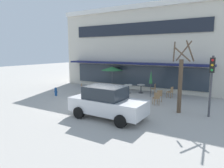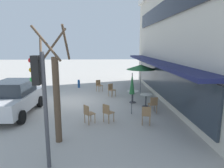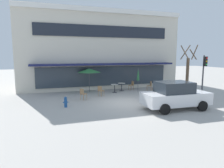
{
  "view_description": "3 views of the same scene",
  "coord_description": "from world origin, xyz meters",
  "px_view_note": "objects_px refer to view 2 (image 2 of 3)",
  "views": [
    {
      "loc": [
        7.74,
        -11.46,
        3.6
      ],
      "look_at": [
        -0.38,
        2.46,
        0.99
      ],
      "focal_mm": 32.0,
      "sensor_mm": 36.0,
      "label": 1
    },
    {
      "loc": [
        12.47,
        2.15,
        3.56
      ],
      "look_at": [
        0.63,
        2.74,
        1.27
      ],
      "focal_mm": 32.0,
      "sensor_mm": 36.0,
      "label": 2
    },
    {
      "loc": [
        -5.43,
        -13.02,
        3.42
      ],
      "look_at": [
        -0.48,
        2.32,
        1.07
      ],
      "focal_mm": 32.0,
      "sensor_mm": 36.0,
      "label": 3
    }
  ],
  "objects_px": {
    "traffic_light_pole": "(41,92)",
    "patio_umbrella_green_folded": "(132,84)",
    "street_tree": "(56,92)",
    "cafe_table_near_wall": "(133,95)",
    "cafe_chair_2": "(108,112)",
    "fire_hydrant": "(79,84)",
    "cafe_chair_1": "(88,113)",
    "cafe_chair_5": "(146,114)",
    "cafe_chair_4": "(99,85)",
    "parked_sedan": "(14,98)",
    "patio_umbrella_cream_folded": "(141,67)",
    "cafe_chair_3": "(111,89)",
    "cafe_chair_0": "(153,104)",
    "cafe_table_streetside": "(146,98)"
  },
  "relations": [
    {
      "from": "traffic_light_pole",
      "to": "patio_umbrella_green_folded",
      "type": "bearing_deg",
      "value": 144.41
    },
    {
      "from": "street_tree",
      "to": "cafe_table_near_wall",
      "type": "bearing_deg",
      "value": 144.76
    },
    {
      "from": "cafe_chair_2",
      "to": "fire_hydrant",
      "type": "bearing_deg",
      "value": -164.33
    },
    {
      "from": "cafe_chair_1",
      "to": "cafe_chair_5",
      "type": "height_order",
      "value": "same"
    },
    {
      "from": "cafe_chair_4",
      "to": "cafe_chair_5",
      "type": "distance_m",
      "value": 7.29
    },
    {
      "from": "cafe_chair_1",
      "to": "cafe_chair_2",
      "type": "height_order",
      "value": "same"
    },
    {
      "from": "patio_umbrella_green_folded",
      "to": "parked_sedan",
      "type": "relative_size",
      "value": 0.52
    },
    {
      "from": "patio_umbrella_cream_folded",
      "to": "cafe_chair_5",
      "type": "xyz_separation_m",
      "value": [
        5.81,
        -0.84,
        -1.5
      ]
    },
    {
      "from": "patio_umbrella_cream_folded",
      "to": "fire_hydrant",
      "type": "xyz_separation_m",
      "value": [
        -2.57,
        -4.82,
        -1.67
      ]
    },
    {
      "from": "cafe_table_near_wall",
      "to": "cafe_chair_4",
      "type": "distance_m",
      "value": 3.95
    },
    {
      "from": "cafe_table_near_wall",
      "to": "patio_umbrella_cream_folded",
      "type": "distance_m",
      "value": 2.79
    },
    {
      "from": "street_tree",
      "to": "traffic_light_pole",
      "type": "relative_size",
      "value": 1.25
    },
    {
      "from": "cafe_chair_3",
      "to": "fire_hydrant",
      "type": "bearing_deg",
      "value": -139.27
    },
    {
      "from": "cafe_chair_4",
      "to": "cafe_chair_5",
      "type": "height_order",
      "value": "same"
    },
    {
      "from": "traffic_light_pole",
      "to": "fire_hydrant",
      "type": "relative_size",
      "value": 4.82
    },
    {
      "from": "cafe_chair_3",
      "to": "parked_sedan",
      "type": "relative_size",
      "value": 0.21
    },
    {
      "from": "street_tree",
      "to": "fire_hydrant",
      "type": "bearing_deg",
      "value": -177.96
    },
    {
      "from": "cafe_chair_0",
      "to": "cafe_chair_2",
      "type": "bearing_deg",
      "value": -63.93
    },
    {
      "from": "traffic_light_pole",
      "to": "cafe_chair_2",
      "type": "bearing_deg",
      "value": 150.52
    },
    {
      "from": "cafe_chair_2",
      "to": "fire_hydrant",
      "type": "height_order",
      "value": "cafe_chair_2"
    },
    {
      "from": "cafe_chair_2",
      "to": "cafe_chair_5",
      "type": "relative_size",
      "value": 1.0
    },
    {
      "from": "cafe_chair_2",
      "to": "traffic_light_pole",
      "type": "bearing_deg",
      "value": -29.48
    },
    {
      "from": "parked_sedan",
      "to": "traffic_light_pole",
      "type": "relative_size",
      "value": 1.25
    },
    {
      "from": "street_tree",
      "to": "patio_umbrella_cream_folded",
      "type": "bearing_deg",
      "value": 148.25
    },
    {
      "from": "cafe_table_near_wall",
      "to": "cafe_chair_5",
      "type": "distance_m",
      "value": 3.65
    },
    {
      "from": "cafe_chair_5",
      "to": "traffic_light_pole",
      "type": "relative_size",
      "value": 0.26
    },
    {
      "from": "cafe_chair_2",
      "to": "patio_umbrella_cream_folded",
      "type": "bearing_deg",
      "value": 154.52
    },
    {
      "from": "patio_umbrella_green_folded",
      "to": "traffic_light_pole",
      "type": "relative_size",
      "value": 0.65
    },
    {
      "from": "patio_umbrella_cream_folded",
      "to": "cafe_chair_2",
      "type": "bearing_deg",
      "value": -25.48
    },
    {
      "from": "cafe_chair_4",
      "to": "street_tree",
      "type": "xyz_separation_m",
      "value": [
        8.36,
        -1.39,
        1.38
      ]
    },
    {
      "from": "cafe_table_near_wall",
      "to": "cafe_chair_0",
      "type": "height_order",
      "value": "cafe_chair_0"
    },
    {
      "from": "patio_umbrella_green_folded",
      "to": "fire_hydrant",
      "type": "xyz_separation_m",
      "value": [
        -6.9,
        -3.54,
        -1.27
      ]
    },
    {
      "from": "cafe_table_near_wall",
      "to": "cafe_chair_1",
      "type": "bearing_deg",
      "value": -37.52
    },
    {
      "from": "cafe_table_near_wall",
      "to": "cafe_chair_4",
      "type": "height_order",
      "value": "cafe_chair_4"
    },
    {
      "from": "cafe_table_near_wall",
      "to": "parked_sedan",
      "type": "xyz_separation_m",
      "value": [
        1.85,
        -6.53,
        0.36
      ]
    },
    {
      "from": "cafe_chair_5",
      "to": "parked_sedan",
      "type": "bearing_deg",
      "value": -105.28
    },
    {
      "from": "cafe_chair_2",
      "to": "street_tree",
      "type": "distance_m",
      "value": 2.96
    },
    {
      "from": "cafe_chair_3",
      "to": "street_tree",
      "type": "xyz_separation_m",
      "value": [
        6.72,
        -2.3,
        1.38
      ]
    },
    {
      "from": "cafe_table_near_wall",
      "to": "street_tree",
      "type": "height_order",
      "value": "street_tree"
    },
    {
      "from": "cafe_table_streetside",
      "to": "cafe_chair_1",
      "type": "xyz_separation_m",
      "value": [
        2.42,
        -3.21,
        0.01
      ]
    },
    {
      "from": "traffic_light_pole",
      "to": "street_tree",
      "type": "bearing_deg",
      "value": 178.46
    },
    {
      "from": "cafe_chair_2",
      "to": "cafe_chair_0",
      "type": "bearing_deg",
      "value": 116.07
    },
    {
      "from": "cafe_table_streetside",
      "to": "cafe_chair_4",
      "type": "distance_m",
      "value": 5.08
    },
    {
      "from": "cafe_chair_3",
      "to": "traffic_light_pole",
      "type": "xyz_separation_m",
      "value": [
        8.33,
        -2.34,
        1.77
      ]
    },
    {
      "from": "cafe_chair_5",
      "to": "patio_umbrella_cream_folded",
      "type": "bearing_deg",
      "value": 171.75
    },
    {
      "from": "cafe_chair_0",
      "to": "cafe_chair_1",
      "type": "relative_size",
      "value": 1.0
    },
    {
      "from": "cafe_chair_1",
      "to": "cafe_chair_0",
      "type": "bearing_deg",
      "value": 111.29
    },
    {
      "from": "street_tree",
      "to": "cafe_chair_3",
      "type": "bearing_deg",
      "value": 161.14
    },
    {
      "from": "patio_umbrella_green_folded",
      "to": "cafe_chair_2",
      "type": "xyz_separation_m",
      "value": [
        1.09,
        -1.29,
        -1.1
      ]
    },
    {
      "from": "fire_hydrant",
      "to": "cafe_table_streetside",
      "type": "bearing_deg",
      "value": 38.81
    }
  ]
}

